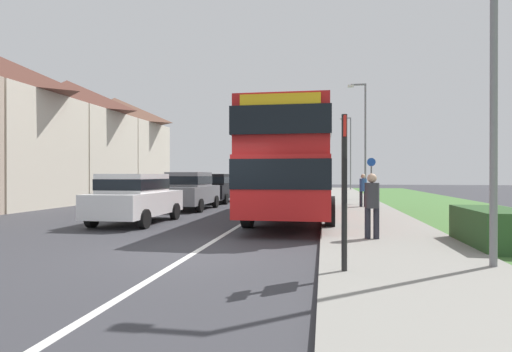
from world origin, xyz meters
TOP-DOWN VIEW (x-y plane):
  - ground_plane at (0.00, 0.00)m, footprint 120.00×120.00m
  - lane_marking_centre at (0.00, 8.00)m, footprint 0.14×60.00m
  - pavement_near_side at (4.20, 6.00)m, footprint 3.20×68.00m
  - grass_verge_seaward at (8.50, 6.00)m, footprint 6.00×68.00m
  - roadside_hedge at (6.30, 1.17)m, footprint 1.10×2.40m
  - double_decker_bus at (1.61, 7.03)m, footprint 2.80×10.97m
  - parked_car_white at (-3.54, 4.45)m, footprint 1.93×4.18m
  - parked_car_grey at (-3.46, 9.89)m, footprint 1.89×4.19m
  - parked_car_black at (-3.49, 14.82)m, footprint 1.89×4.46m
  - pedestrian_at_stop at (3.81, 1.60)m, footprint 0.34×0.34m
  - pedestrian_walking_away at (4.53, 11.53)m, footprint 0.34×0.34m
  - bus_stop_sign at (3.00, -1.80)m, footprint 0.09×0.52m
  - cycle_route_sign at (5.15, 13.84)m, footprint 0.44×0.08m
  - street_lamp_near at (5.35, -1.08)m, footprint 1.14×0.20m
  - street_lamp_mid at (5.15, 18.03)m, footprint 1.14×0.20m
  - street_lamp_far at (5.28, 34.36)m, footprint 1.14×0.20m
  - house_terrace_far_side at (-13.72, 12.66)m, footprint 6.89×24.35m

SIDE VIEW (x-z plane):
  - ground_plane at x=0.00m, z-range 0.00..0.00m
  - lane_marking_centre at x=0.00m, z-range 0.00..0.01m
  - grass_verge_seaward at x=8.50m, z-range 0.00..0.08m
  - pavement_near_side at x=4.20m, z-range 0.00..0.12m
  - roadside_hedge at x=6.30m, z-range 0.00..0.90m
  - parked_car_white at x=-3.54m, z-range 0.08..1.75m
  - parked_car_black at x=-3.49m, z-range 0.08..1.76m
  - parked_car_grey at x=-3.46m, z-range 0.08..1.83m
  - pedestrian_at_stop at x=3.81m, z-range 0.14..1.81m
  - pedestrian_walking_away at x=4.53m, z-range 0.14..1.81m
  - cycle_route_sign at x=5.15m, z-range 0.17..2.69m
  - bus_stop_sign at x=3.00m, z-range 0.24..2.84m
  - double_decker_bus at x=1.61m, z-range 0.29..3.99m
  - street_lamp_near at x=5.35m, z-range 0.54..7.16m
  - house_terrace_far_side at x=-13.72m, z-range 0.00..7.74m
  - street_lamp_mid at x=5.15m, z-range 0.55..7.89m
  - street_lamp_far at x=5.28m, z-range 0.55..8.01m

